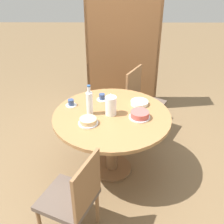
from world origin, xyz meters
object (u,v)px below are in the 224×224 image
(cake_main, at_px, (140,115))
(cake_second, at_px, (88,121))
(cup_b, at_px, (71,103))
(cup_a, at_px, (102,97))
(bookshelf, at_px, (123,59))
(chair_a, at_px, (142,100))
(chair_b, at_px, (74,197))
(coffee_pot, at_px, (111,105))
(water_bottle, at_px, (90,103))

(cake_main, height_order, cake_second, cake_main)
(cake_second, xyz_separation_m, cup_b, (-0.21, 0.35, 0.00))
(cup_a, bearing_deg, bookshelf, 77.38)
(chair_a, bearing_deg, chair_b, -172.91)
(coffee_pot, relative_size, cup_b, 2.01)
(cake_main, bearing_deg, cup_a, 136.25)
(chair_a, xyz_separation_m, cup_b, (-0.83, -0.62, 0.30))
(water_bottle, relative_size, cup_b, 2.76)
(cake_main, relative_size, cup_a, 1.83)
(cake_main, distance_m, cake_second, 0.52)
(chair_a, bearing_deg, bookshelf, 49.99)
(water_bottle, height_order, cake_second, water_bottle)
(chair_b, xyz_separation_m, cake_second, (0.08, 0.68, 0.30))
(cup_a, bearing_deg, cake_second, -103.45)
(bookshelf, distance_m, cup_a, 1.19)
(coffee_pot, relative_size, cake_second, 1.20)
(cup_b, bearing_deg, water_bottle, -38.70)
(coffee_pot, distance_m, cup_a, 0.33)
(cake_main, distance_m, cup_b, 0.76)
(chair_b, height_order, bookshelf, bookshelf)
(bookshelf, relative_size, coffee_pot, 6.91)
(chair_b, height_order, cup_b, chair_b)
(cup_a, distance_m, cup_b, 0.35)
(chair_b, bearing_deg, cake_main, 167.48)
(water_bottle, bearing_deg, cup_a, 69.83)
(coffee_pot, bearing_deg, chair_b, -109.11)
(cake_main, bearing_deg, chair_b, -126.53)
(chair_b, relative_size, cup_b, 7.44)
(bookshelf, distance_m, cake_main, 1.54)
(chair_b, distance_m, coffee_pot, 0.98)
(chair_b, height_order, water_bottle, water_bottle)
(chair_b, bearing_deg, bookshelf, -167.04)
(water_bottle, xyz_separation_m, cake_main, (0.50, -0.07, -0.10))
(cake_second, bearing_deg, bookshelf, 77.14)
(chair_b, distance_m, water_bottle, 0.95)
(chair_b, bearing_deg, water_bottle, -161.46)
(coffee_pot, height_order, cake_main, coffee_pot)
(coffee_pot, xyz_separation_m, cup_b, (-0.43, 0.18, -0.08))
(chair_a, height_order, cake_second, chair_a)
(chair_a, relative_size, cake_second, 4.46)
(chair_a, height_order, coffee_pot, coffee_pot)
(bookshelf, bearing_deg, chair_b, 78.95)
(bookshelf, distance_m, cup_b, 1.42)
(water_bottle, distance_m, cup_a, 0.34)
(coffee_pot, xyz_separation_m, cake_second, (-0.22, -0.18, -0.08))
(cake_second, xyz_separation_m, cup_a, (0.12, 0.49, 0.00))
(bookshelf, bearing_deg, cake_second, 77.14)
(bookshelf, bearing_deg, coffee_pot, 83.87)
(cake_main, bearing_deg, chair_a, 82.36)
(chair_b, height_order, cake_main, chair_b)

